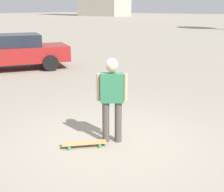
% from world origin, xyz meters
% --- Properties ---
extents(ground_plane, '(220.00, 220.00, 0.00)m').
position_xyz_m(ground_plane, '(0.00, 0.00, 0.00)').
color(ground_plane, gray).
extents(person, '(0.50, 0.43, 1.70)m').
position_xyz_m(person, '(0.00, 0.00, 1.02)').
color(person, '#4C4742').
rests_on(person, ground_plane).
extents(skateboard, '(0.73, 0.77, 0.08)m').
position_xyz_m(skateboard, '(0.29, 0.53, 0.07)').
color(skateboard, tan).
rests_on(skateboard, ground_plane).
extents(car_parked_near, '(4.02, 4.96, 1.50)m').
position_xyz_m(car_parked_near, '(7.92, -3.47, 0.78)').
color(car_parked_near, maroon).
rests_on(car_parked_near, ground_plane).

